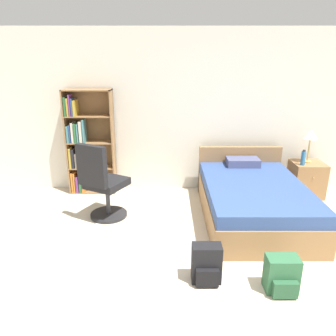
% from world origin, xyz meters
% --- Properties ---
extents(ground_plane, '(14.00, 14.00, 0.00)m').
position_xyz_m(ground_plane, '(0.00, 0.00, 0.00)').
color(ground_plane, beige).
extents(wall_back, '(9.00, 0.06, 2.60)m').
position_xyz_m(wall_back, '(0.00, 3.23, 1.30)').
color(wall_back, silver).
rests_on(wall_back, ground_plane).
extents(bookshelf, '(0.75, 0.28, 1.69)m').
position_xyz_m(bookshelf, '(-1.91, 3.04, 0.83)').
color(bookshelf, olive).
rests_on(bookshelf, ground_plane).
extents(bed, '(1.33, 2.04, 0.78)m').
position_xyz_m(bed, '(0.61, 2.09, 0.28)').
color(bed, olive).
rests_on(bed, ground_plane).
extents(office_chair, '(0.67, 0.71, 1.10)m').
position_xyz_m(office_chair, '(-1.45, 2.03, 0.52)').
color(office_chair, '#232326').
rests_on(office_chair, ground_plane).
extents(nightstand, '(0.49, 0.49, 0.56)m').
position_xyz_m(nightstand, '(1.68, 2.87, 0.28)').
color(nightstand, olive).
rests_on(nightstand, ground_plane).
extents(table_lamp, '(0.22, 0.22, 0.53)m').
position_xyz_m(table_lamp, '(1.67, 2.91, 0.99)').
color(table_lamp, tan).
rests_on(table_lamp, nightstand).
extents(water_bottle, '(0.07, 0.07, 0.24)m').
position_xyz_m(water_bottle, '(1.54, 2.76, 0.67)').
color(water_bottle, teal).
rests_on(water_bottle, nightstand).
extents(backpack_green, '(0.31, 0.26, 0.36)m').
position_xyz_m(backpack_green, '(0.52, 0.53, 0.17)').
color(backpack_green, '#2D603D').
rests_on(backpack_green, ground_plane).
extents(backpack_black, '(0.29, 0.23, 0.40)m').
position_xyz_m(backpack_black, '(-0.18, 0.67, 0.19)').
color(backpack_black, black).
rests_on(backpack_black, ground_plane).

